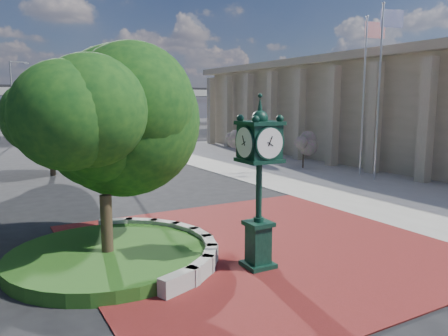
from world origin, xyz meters
TOP-DOWN VIEW (x-y plane):
  - ground at (0.00, 0.00)m, footprint 200.00×200.00m
  - plaza at (0.00, -1.00)m, footprint 12.00×12.00m
  - sidewalk at (16.00, 10.00)m, footprint 20.00×50.00m
  - planter_wall at (-2.71, -0.00)m, footprint 2.96×6.77m
  - grass_bed at (-5.00, 0.00)m, footprint 6.10×6.10m
  - civic_building at (23.60, 12.00)m, footprint 17.35×44.00m
  - overpass at (-0.22, 70.00)m, footprint 90.00×12.00m
  - tree_planter at (-5.00, 0.00)m, footprint 5.20×5.20m
  - tree_street at (-4.00, 18.00)m, footprint 4.40×4.40m
  - post_clock at (-1.14, -2.60)m, footprint 1.08×1.08m
  - parked_car at (2.80, 40.03)m, footprint 3.60×5.33m
  - flagpole_a at (13.78, 7.47)m, footprint 1.61×0.30m
  - flagpole_b at (13.54, 6.02)m, footprint 1.68×0.42m
  - street_lamp_near at (2.33, 27.72)m, footprint 2.04×0.68m
  - street_lamp_far at (-4.16, 44.63)m, footprint 2.14×0.55m
  - shrub_near at (12.76, 12.10)m, footprint 1.20×1.20m
  - shrub_mid at (11.87, 20.26)m, footprint 1.20×1.20m
  - shrub_far at (13.79, 22.25)m, footprint 1.20×1.20m

SIDE VIEW (x-z plane):
  - ground at x=0.00m, z-range 0.00..0.00m
  - plaza at x=0.00m, z-range 0.00..0.04m
  - sidewalk at x=16.00m, z-range 0.00..0.04m
  - grass_bed at x=-5.00m, z-range 0.00..0.40m
  - planter_wall at x=-2.71m, z-range 0.00..0.54m
  - parked_car at x=2.80m, z-range 0.00..1.68m
  - shrub_near at x=12.76m, z-range 0.49..2.69m
  - shrub_mid at x=11.87m, z-range 0.49..2.69m
  - shrub_far at x=13.79m, z-range 0.49..2.69m
  - post_clock at x=-1.14m, z-range 0.25..5.38m
  - tree_street at x=-4.00m, z-range 0.52..5.96m
  - tree_planter at x=-5.00m, z-range 0.56..6.89m
  - civic_building at x=23.60m, z-range 0.03..8.63m
  - flagpole_a at x=13.78m, z-range 0.13..10.49m
  - street_lamp_near at x=2.33m, z-range 0.79..10.00m
  - flagpole_b at x=13.54m, z-range 0.14..11.01m
  - street_lamp_far at x=-4.16m, z-range 0.83..10.40m
  - overpass at x=-0.22m, z-range 2.79..10.29m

